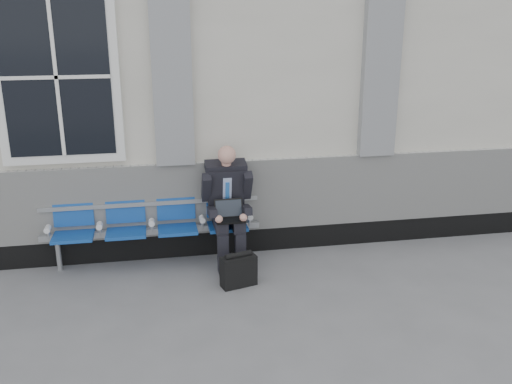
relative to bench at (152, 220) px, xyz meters
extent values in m
plane|color=slate|center=(-1.28, -1.32, -0.55)|extent=(70.00, 70.00, 0.00)
cube|color=silver|center=(-1.28, 2.18, 1.55)|extent=(14.00, 4.00, 4.20)
cube|color=black|center=(-1.28, 0.15, -0.40)|extent=(14.00, 0.10, 0.30)
cube|color=silver|center=(-1.28, 0.14, 0.20)|extent=(14.00, 0.08, 0.90)
cube|color=gray|center=(0.32, 0.12, 1.85)|extent=(0.45, 0.14, 2.40)
cube|color=gray|center=(2.82, 0.12, 1.85)|extent=(0.45, 0.14, 2.40)
cube|color=white|center=(-0.93, 0.14, 1.70)|extent=(1.35, 0.10, 1.95)
cube|color=black|center=(-0.93, 0.09, 1.70)|extent=(1.15, 0.02, 1.75)
cube|color=#9EA0A3|center=(0.00, -0.02, -0.13)|extent=(2.60, 0.07, 0.07)
cube|color=#9EA0A3|center=(0.00, 0.10, 0.18)|extent=(2.60, 0.05, 0.05)
cylinder|color=#9EA0A3|center=(-1.10, -0.02, -0.36)|extent=(0.06, 0.06, 0.39)
cylinder|color=#9EA0A3|center=(1.10, -0.02, -0.36)|extent=(0.06, 0.06, 0.39)
cube|color=#0D4096|center=(-0.90, -0.10, -0.10)|extent=(0.46, 0.42, 0.07)
cube|color=#0D4096|center=(-0.90, 0.11, 0.16)|extent=(0.46, 0.10, 0.40)
cube|color=#0D4096|center=(-0.30, -0.10, -0.10)|extent=(0.46, 0.42, 0.07)
cube|color=#0D4096|center=(-0.30, 0.11, 0.16)|extent=(0.46, 0.10, 0.40)
cube|color=#0D4096|center=(0.30, -0.10, -0.10)|extent=(0.46, 0.42, 0.07)
cube|color=#0D4096|center=(0.30, 0.11, 0.16)|extent=(0.46, 0.10, 0.40)
cube|color=#0D4096|center=(0.90, -0.10, -0.10)|extent=(0.46, 0.42, 0.07)
cube|color=#0D4096|center=(0.90, 0.11, 0.16)|extent=(0.46, 0.10, 0.40)
cylinder|color=white|center=(-1.18, -0.07, 0.00)|extent=(0.07, 0.12, 0.07)
cylinder|color=white|center=(-0.60, -0.07, 0.00)|extent=(0.07, 0.12, 0.07)
cylinder|color=white|center=(0.00, -0.07, 0.00)|extent=(0.07, 0.12, 0.07)
cylinder|color=white|center=(0.60, -0.07, 0.00)|extent=(0.07, 0.12, 0.07)
cylinder|color=white|center=(1.18, -0.07, 0.00)|extent=(0.07, 0.12, 0.07)
cube|color=black|center=(0.80, -0.49, -0.51)|extent=(0.11, 0.26, 0.09)
cube|color=black|center=(1.01, -0.49, -0.51)|extent=(0.11, 0.26, 0.09)
cube|color=black|center=(0.80, -0.43, -0.31)|extent=(0.12, 0.13, 0.47)
cube|color=black|center=(1.00, -0.43, -0.31)|extent=(0.12, 0.13, 0.47)
cube|color=black|center=(0.80, -0.21, -0.01)|extent=(0.15, 0.46, 0.14)
cube|color=black|center=(1.00, -0.21, -0.01)|extent=(0.15, 0.46, 0.14)
cube|color=black|center=(0.90, 0.00, 0.32)|extent=(0.43, 0.35, 0.64)
cube|color=#B0BDE7|center=(0.90, -0.12, 0.34)|extent=(0.10, 0.10, 0.36)
cube|color=blue|center=(0.90, -0.13, 0.32)|extent=(0.05, 0.08, 0.30)
cube|color=black|center=(0.90, -0.03, 0.63)|extent=(0.49, 0.24, 0.15)
cylinder|color=#DD9D8A|center=(0.90, -0.08, 0.70)|extent=(0.11, 0.11, 0.10)
sphere|color=#DD9D8A|center=(0.90, -0.15, 0.80)|extent=(0.21, 0.21, 0.21)
cube|color=black|center=(0.66, -0.11, 0.41)|extent=(0.10, 0.29, 0.38)
cube|color=black|center=(1.14, -0.10, 0.41)|extent=(0.10, 0.29, 0.38)
cube|color=black|center=(0.70, -0.29, 0.16)|extent=(0.09, 0.32, 0.14)
cube|color=black|center=(1.11, -0.29, 0.16)|extent=(0.09, 0.32, 0.14)
sphere|color=#DD9D8A|center=(0.76, -0.43, 0.12)|extent=(0.09, 0.09, 0.09)
sphere|color=#DD9D8A|center=(1.05, -0.43, 0.12)|extent=(0.09, 0.09, 0.09)
cube|color=black|center=(0.90, -0.35, 0.07)|extent=(0.34, 0.24, 0.02)
cube|color=black|center=(0.90, -0.23, 0.18)|extent=(0.34, 0.09, 0.21)
cube|color=black|center=(0.90, -0.24, 0.18)|extent=(0.30, 0.07, 0.18)
cube|color=black|center=(0.93, -0.79, -0.38)|extent=(0.42, 0.27, 0.35)
cylinder|color=black|center=(0.93, -0.79, -0.18)|extent=(0.32, 0.14, 0.06)
camera|label=1|loc=(0.09, -6.49, 2.44)|focal=40.00mm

